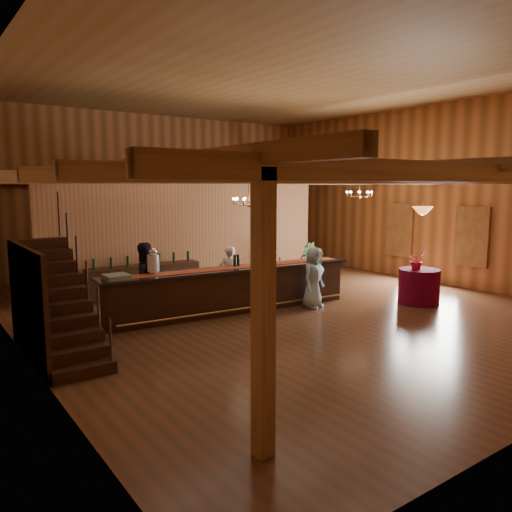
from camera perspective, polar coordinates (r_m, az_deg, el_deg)
floor at (r=12.72m, az=2.47°, el=-5.70°), size 14.00×14.00×0.00m
ceiling at (r=12.61m, az=2.63°, el=19.38°), size 14.00×14.00×0.00m
wall_back at (r=18.39m, az=-11.12°, el=7.02°), size 12.00×0.10×5.50m
wall_left at (r=9.87m, az=-26.21°, el=5.69°), size 0.10×14.00×5.50m
wall_right at (r=16.74m, az=19.06°, el=6.66°), size 0.10×14.00×5.50m
beam_grid at (r=12.76m, az=1.14°, el=9.03°), size 11.90×13.90×0.39m
support_posts at (r=12.05m, az=3.98°, el=1.26°), size 9.20×10.20×3.20m
partition_wall at (r=15.10m, az=-7.22°, el=2.37°), size 9.00×0.18×3.10m
window_right_front at (r=15.88m, az=23.45°, el=2.05°), size 0.12×1.05×1.75m
window_right_back at (r=17.36m, az=16.10°, el=2.84°), size 0.12×1.05×1.75m
staircase at (r=9.46m, az=-21.53°, el=-4.82°), size 1.00×2.80×2.00m
backroom_boxes at (r=17.08m, az=-9.73°, el=-0.49°), size 4.10×0.60×1.10m
tasting_bar at (r=12.03m, az=-2.66°, el=-3.84°), size 6.47×1.34×1.08m
beverage_dispenser at (r=11.17m, az=-11.67°, el=-0.67°), size 0.26×0.26×0.60m
glass_rack_tray at (r=10.87m, az=-15.65°, el=-2.30°), size 0.50×0.50×0.10m
raffle_drum at (r=13.20m, az=6.94°, el=0.26°), size 0.34×0.24×0.30m
bar_bottle_0 at (r=12.08m, az=-2.45°, el=-0.53°), size 0.07×0.07×0.30m
bar_bottle_1 at (r=12.12m, az=-2.06°, el=-0.49°), size 0.07×0.07×0.30m
backbar_shelf at (r=14.02m, az=-12.64°, el=-2.77°), size 3.13×0.61×0.88m
round_table at (r=13.54m, az=18.12°, el=-3.32°), size 1.04×1.04×0.90m
chandelier_left at (r=12.48m, az=-0.80°, el=6.31°), size 0.80×0.80×0.71m
chandelier_right at (r=16.23m, az=11.72°, el=6.98°), size 0.80×0.80×0.58m
pendant_lamp at (r=13.31m, az=18.48°, el=4.97°), size 0.52×0.52×0.90m
bartender at (r=12.78m, az=-3.06°, el=-2.19°), size 0.65×0.55×1.51m
staff_second at (r=11.64m, az=-12.76°, el=-2.77°), size 0.86×0.68×1.75m
guest at (r=12.46m, az=6.57°, el=-2.44°), size 0.86×0.70×1.53m
floor_plant at (r=16.30m, az=5.62°, el=-0.50°), size 0.85×0.78×1.24m
table_flowers at (r=13.34m, az=17.88°, el=-0.45°), size 0.49×0.44×0.49m
table_vase at (r=13.47m, az=17.73°, el=-0.82°), size 0.18×0.18×0.27m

